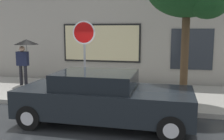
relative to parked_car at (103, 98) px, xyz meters
The scene contains 6 objects.
ground_plane 0.72m from the parked_car, 145.34° to the left, with size 60.00×60.00×0.00m, color #282B2D.
sidewalk 3.12m from the parked_car, 91.40° to the left, with size 20.00×4.00×0.15m, color gray.
building_facade 6.20m from the parked_car, 90.85° to the left, with size 20.00×0.67×7.00m.
parked_car is the anchor object (origin of this frame).
pedestrian_with_umbrella 5.62m from the parked_car, 142.07° to the left, with size 1.05×1.05×2.00m.
stop_sign 2.21m from the parked_car, 125.12° to the left, with size 0.76×0.10×2.69m.
Camera 1 is at (1.86, -6.67, 2.53)m, focal length 41.78 mm.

